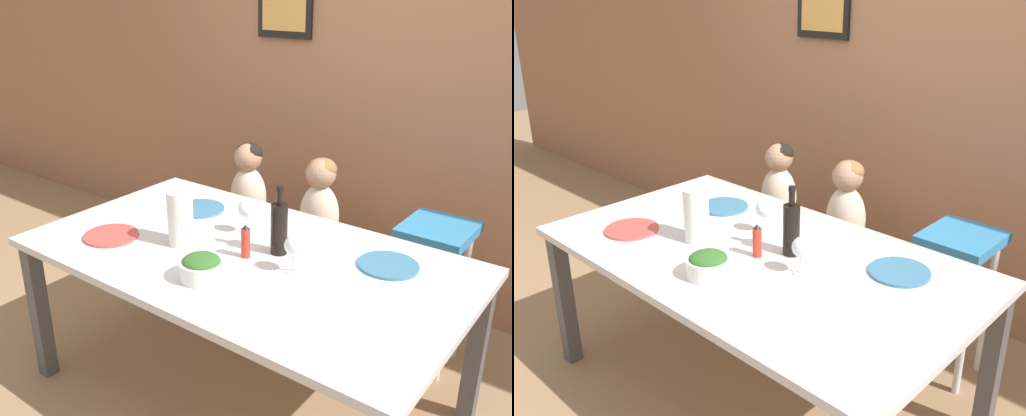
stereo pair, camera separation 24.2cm
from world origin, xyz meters
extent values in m
plane|color=#9E7A56|center=(0.00, 0.00, 0.00)|extent=(14.00, 14.00, 0.00)
cube|color=#9E6B4C|center=(0.00, 1.30, 1.35)|extent=(10.00, 0.06, 2.70)
cube|color=silver|center=(0.00, 0.00, 0.73)|extent=(1.89, 1.06, 0.03)
cube|color=#4C4C51|center=(-0.88, -0.47, 0.36)|extent=(0.07, 0.07, 0.71)
cube|color=#4C4C51|center=(-0.88, 0.47, 0.36)|extent=(0.07, 0.07, 0.71)
cube|color=#4C4C51|center=(0.88, 0.47, 0.36)|extent=(0.07, 0.07, 0.71)
cylinder|color=silver|center=(-0.72, 0.63, 0.20)|extent=(0.04, 0.04, 0.41)
cylinder|color=silver|center=(-0.44, 0.63, 0.20)|extent=(0.04, 0.04, 0.41)
cylinder|color=silver|center=(-0.72, 0.91, 0.20)|extent=(0.04, 0.04, 0.41)
cylinder|color=silver|center=(-0.44, 0.91, 0.20)|extent=(0.04, 0.04, 0.41)
cube|color=tan|center=(-0.58, 0.77, 0.43)|extent=(0.37, 0.41, 0.05)
cylinder|color=silver|center=(-0.23, 0.63, 0.20)|extent=(0.04, 0.04, 0.41)
cylinder|color=silver|center=(0.05, 0.63, 0.20)|extent=(0.04, 0.04, 0.41)
cylinder|color=silver|center=(-0.23, 0.91, 0.20)|extent=(0.04, 0.04, 0.41)
cylinder|color=silver|center=(0.05, 0.91, 0.20)|extent=(0.04, 0.04, 0.41)
cube|color=tan|center=(-0.09, 0.77, 0.43)|extent=(0.37, 0.41, 0.05)
cylinder|color=silver|center=(0.44, 0.65, 0.35)|extent=(0.04, 0.04, 0.70)
cylinder|color=silver|center=(0.68, 0.65, 0.35)|extent=(0.04, 0.04, 0.70)
cylinder|color=silver|center=(0.44, 0.89, 0.35)|extent=(0.04, 0.04, 0.70)
cylinder|color=silver|center=(0.68, 0.89, 0.35)|extent=(0.04, 0.04, 0.70)
cube|color=teal|center=(0.56, 0.77, 0.73)|extent=(0.32, 0.35, 0.05)
ellipsoid|color=beige|center=(-0.58, 0.77, 0.64)|extent=(0.22, 0.20, 0.36)
sphere|color=tan|center=(-0.58, 0.77, 0.88)|extent=(0.16, 0.16, 0.16)
ellipsoid|color=black|center=(-0.58, 0.78, 0.90)|extent=(0.16, 0.15, 0.11)
ellipsoid|color=beige|center=(-0.09, 0.77, 0.64)|extent=(0.22, 0.20, 0.36)
sphere|color=tan|center=(-0.09, 0.77, 0.88)|extent=(0.16, 0.16, 0.16)
ellipsoid|color=olive|center=(-0.09, 0.78, 0.90)|extent=(0.16, 0.15, 0.11)
cylinder|color=black|center=(0.12, 0.09, 0.86)|extent=(0.07, 0.07, 0.22)
cylinder|color=black|center=(0.12, 0.09, 1.01)|extent=(0.03, 0.03, 0.08)
cylinder|color=black|center=(0.12, 0.09, 1.04)|extent=(0.03, 0.03, 0.02)
cylinder|color=white|center=(-0.28, -0.10, 0.87)|extent=(0.11, 0.11, 0.25)
cylinder|color=white|center=(0.26, -0.02, 0.75)|extent=(0.06, 0.06, 0.00)
cylinder|color=white|center=(0.26, -0.02, 0.79)|extent=(0.01, 0.01, 0.07)
ellipsoid|color=white|center=(0.26, -0.02, 0.86)|extent=(0.07, 0.07, 0.08)
cylinder|color=white|center=(-0.12, 0.17, 0.75)|extent=(0.06, 0.06, 0.00)
cylinder|color=white|center=(-0.12, 0.17, 0.79)|extent=(0.01, 0.01, 0.07)
ellipsoid|color=white|center=(-0.12, 0.17, 0.86)|extent=(0.07, 0.07, 0.08)
cylinder|color=white|center=(0.01, -0.28, 0.78)|extent=(0.18, 0.18, 0.07)
ellipsoid|color=#336628|center=(0.01, -0.28, 0.82)|extent=(0.15, 0.15, 0.05)
cylinder|color=#D14C47|center=(-0.58, -0.24, 0.75)|extent=(0.25, 0.25, 0.01)
cylinder|color=teal|center=(-0.48, 0.25, 0.75)|extent=(0.25, 0.25, 0.01)
cylinder|color=teal|center=(0.54, 0.25, 0.75)|extent=(0.25, 0.25, 0.01)
cylinder|color=red|center=(0.03, -0.03, 0.81)|extent=(0.04, 0.04, 0.13)
cone|color=black|center=(0.03, -0.03, 0.88)|extent=(0.03, 0.03, 0.02)
camera|label=1|loc=(1.36, -1.71, 1.83)|focal=40.00mm
camera|label=2|loc=(1.55, -1.55, 1.83)|focal=40.00mm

